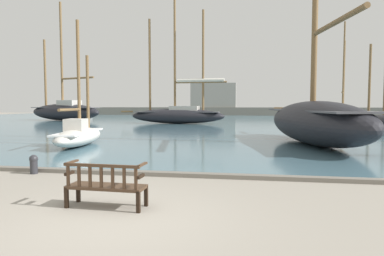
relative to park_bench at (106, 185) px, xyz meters
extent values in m
plane|color=gray|center=(0.41, -0.65, -0.47)|extent=(160.00, 160.00, 0.00)
cube|color=slate|center=(0.41, 43.35, -0.43)|extent=(100.00, 80.00, 0.08)
cube|color=slate|center=(0.41, 3.20, -0.41)|extent=(40.00, 0.30, 0.12)
cube|color=black|center=(-0.75, 0.29, -0.26)|extent=(0.07, 0.07, 0.42)
cube|color=black|center=(0.77, 0.23, -0.26)|extent=(0.07, 0.07, 0.42)
cube|color=black|center=(-0.77, -0.16, -0.26)|extent=(0.07, 0.07, 0.42)
cube|color=black|center=(0.76, -0.22, -0.26)|extent=(0.07, 0.07, 0.42)
cube|color=#422D1E|center=(0.00, 0.04, -0.05)|extent=(1.62, 0.58, 0.06)
cube|color=#422D1E|center=(-0.01, -0.18, 0.42)|extent=(1.60, 0.11, 0.06)
cube|color=#422D1E|center=(-0.73, -0.16, 0.19)|extent=(0.06, 0.04, 0.41)
cube|color=#422D1E|center=(-0.49, -0.16, 0.19)|extent=(0.06, 0.04, 0.41)
cube|color=#422D1E|center=(-0.25, -0.17, 0.19)|extent=(0.06, 0.04, 0.41)
cube|color=#422D1E|center=(-0.01, -0.18, 0.19)|extent=(0.06, 0.04, 0.41)
cube|color=#422D1E|center=(0.23, -0.19, 0.19)|extent=(0.06, 0.04, 0.41)
cube|color=#422D1E|center=(0.47, -0.20, 0.19)|extent=(0.06, 0.04, 0.41)
cube|color=#422D1E|center=(0.71, -0.21, 0.19)|extent=(0.06, 0.04, 0.41)
cube|color=black|center=(-0.77, -0.02, 0.22)|extent=(0.07, 0.30, 0.06)
cube|color=#422D1E|center=(-0.77, 0.07, 0.43)|extent=(0.08, 0.47, 0.04)
cube|color=black|center=(0.77, -0.08, 0.22)|extent=(0.07, 0.30, 0.06)
cube|color=#422D1E|center=(0.77, 0.01, 0.43)|extent=(0.08, 0.47, 0.04)
ellipsoid|color=black|center=(-4.77, 29.51, 0.41)|extent=(10.36, 2.95, 1.61)
cube|color=#4C4C51|center=(-4.77, 29.51, 0.86)|extent=(9.10, 2.29, 0.08)
cube|color=beige|center=(-4.00, 29.47, 1.20)|extent=(3.13, 1.48, 0.60)
cylinder|color=brown|center=(-5.02, 29.53, 7.73)|extent=(0.24, 0.24, 13.66)
cylinder|color=brown|center=(-2.24, 29.37, 4.00)|extent=(5.57, 0.50, 0.19)
cylinder|color=silver|center=(-2.24, 29.37, 4.19)|extent=(5.02, 0.66, 0.38)
cylinder|color=brown|center=(-7.83, 29.69, 5.87)|extent=(0.24, 0.24, 9.94)
cylinder|color=brown|center=(-1.95, 29.35, 6.18)|extent=(0.24, 0.24, 10.57)
cylinder|color=brown|center=(-10.55, 29.84, 0.88)|extent=(1.35, 0.27, 0.19)
cylinder|color=brown|center=(13.58, 26.93, 3.82)|extent=(0.22, 0.22, 6.53)
ellipsoid|color=silver|center=(-5.46, 9.27, 0.04)|extent=(2.52, 5.66, 0.86)
cube|color=white|center=(-5.46, 9.27, 0.27)|extent=(2.02, 4.95, 0.08)
cube|color=beige|center=(-5.39, 8.87, 0.63)|extent=(1.06, 1.29, 0.63)
cylinder|color=brown|center=(-5.49, 9.41, 3.04)|extent=(0.16, 0.16, 5.45)
cylinder|color=brown|center=(-5.25, 8.08, 1.39)|extent=(0.60, 2.68, 0.13)
cylinder|color=brown|center=(-5.75, 10.89, 2.29)|extent=(0.16, 0.16, 3.95)
ellipsoid|color=black|center=(6.14, 11.72, 0.71)|extent=(4.97, 11.60, 2.20)
cube|color=#4C4C51|center=(6.14, 11.72, 1.32)|extent=(4.00, 10.14, 0.08)
cylinder|color=brown|center=(6.55, 9.52, 5.21)|extent=(1.17, 5.01, 0.24)
cylinder|color=brown|center=(4.91, 18.25, 1.34)|extent=(0.61, 2.04, 0.24)
ellipsoid|color=black|center=(-20.64, 34.31, 0.69)|extent=(12.10, 6.78, 2.15)
cube|color=#4C4C51|center=(-20.64, 34.31, 1.28)|extent=(10.52, 5.60, 0.08)
cube|color=beige|center=(-19.81, 34.01, 1.77)|extent=(3.25, 2.50, 0.90)
cylinder|color=brown|center=(-20.92, 34.41, 7.98)|extent=(0.30, 0.30, 13.32)
cylinder|color=brown|center=(-18.32, 33.48, 4.95)|extent=(5.28, 2.09, 0.24)
cylinder|color=brown|center=(-23.97, 35.51, 5.77)|extent=(0.30, 0.30, 8.91)
ellipsoid|color=brown|center=(13.85, 36.88, 0.26)|extent=(4.09, 8.32, 1.30)
cube|color=#997A5B|center=(13.85, 36.88, 0.62)|extent=(3.36, 7.25, 0.08)
cube|color=beige|center=(13.68, 36.29, 0.98)|extent=(1.44, 1.75, 0.64)
cylinder|color=brown|center=(13.90, 37.07, 6.06)|extent=(0.19, 0.19, 10.79)
cylinder|color=brown|center=(13.45, 35.49, 3.03)|extent=(1.05, 3.20, 0.16)
cylinder|color=brown|center=(14.52, 39.21, 5.13)|extent=(0.19, 0.19, 8.94)
cylinder|color=#2D2D33|center=(-3.56, 2.87, -0.25)|extent=(0.22, 0.22, 0.45)
sphere|color=#2D2D33|center=(-3.56, 2.87, -0.02)|extent=(0.26, 0.26, 0.26)
cube|color=slate|center=(0.41, 60.75, 0.34)|extent=(58.77, 2.40, 1.62)
cube|color=gray|center=(-4.13, 60.75, 3.51)|extent=(8.83, 2.00, 4.73)
camera|label=1|loc=(2.85, -6.43, 1.61)|focal=32.00mm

